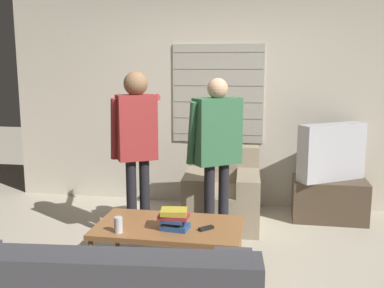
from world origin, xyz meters
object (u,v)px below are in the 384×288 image
(person_right_standing, at_px, (216,142))
(soda_can, at_px, (118,225))
(tv, at_px, (332,152))
(spare_remote, at_px, (206,228))
(person_left_standing, at_px, (137,136))
(armchair_beige, at_px, (223,195))
(coffee_table, at_px, (169,229))
(book_stack, at_px, (174,219))

(person_right_standing, relative_size, soda_can, 12.83)
(tv, bearing_deg, soda_can, 12.88)
(person_right_standing, bearing_deg, tv, 3.30)
(tv, distance_m, spare_remote, 2.11)
(tv, height_order, person_left_standing, person_left_standing)
(armchair_beige, distance_m, person_right_standing, 0.96)
(person_right_standing, height_order, soda_can, person_right_standing)
(soda_can, bearing_deg, coffee_table, 33.14)
(armchair_beige, height_order, person_right_standing, person_right_standing)
(tv, xyz_separation_m, person_left_standing, (-1.94, -0.98, 0.28))
(tv, height_order, spare_remote, tv)
(armchair_beige, relative_size, tv, 1.16)
(coffee_table, relative_size, tv, 1.54)
(book_stack, bearing_deg, person_right_standing, 73.86)
(armchair_beige, xyz_separation_m, book_stack, (-0.22, -1.46, 0.21))
(armchair_beige, xyz_separation_m, person_right_standing, (0.01, -0.66, 0.70))
(person_left_standing, relative_size, book_stack, 6.93)
(person_left_standing, relative_size, spare_remote, 13.84)
(person_right_standing, relative_size, spare_remote, 13.36)
(tv, bearing_deg, coffee_table, 15.38)
(coffee_table, distance_m, book_stack, 0.16)
(tv, height_order, book_stack, tv)
(soda_can, bearing_deg, armchair_beige, 68.32)
(book_stack, relative_size, soda_can, 1.92)
(tv, xyz_separation_m, person_right_standing, (-1.17, -0.97, 0.24))
(person_left_standing, bearing_deg, person_right_standing, -29.66)
(armchair_beige, distance_m, soda_can, 1.73)
(coffee_table, relative_size, person_left_standing, 0.71)
(armchair_beige, bearing_deg, person_right_standing, 87.34)
(armchair_beige, bearing_deg, book_stack, 77.98)
(coffee_table, distance_m, tv, 2.26)
(coffee_table, relative_size, spare_remote, 9.78)
(coffee_table, bearing_deg, armchair_beige, 78.17)
(soda_can, bearing_deg, tv, 46.65)
(tv, relative_size, person_right_standing, 0.48)
(person_right_standing, distance_m, book_stack, 0.97)
(person_left_standing, relative_size, person_right_standing, 1.04)
(soda_can, xyz_separation_m, spare_remote, (0.66, 0.18, -0.05))
(person_right_standing, bearing_deg, armchair_beige, 54.04)
(person_left_standing, bearing_deg, spare_remote, -74.07)
(person_left_standing, distance_m, soda_can, 1.09)
(tv, bearing_deg, book_stack, 18.00)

